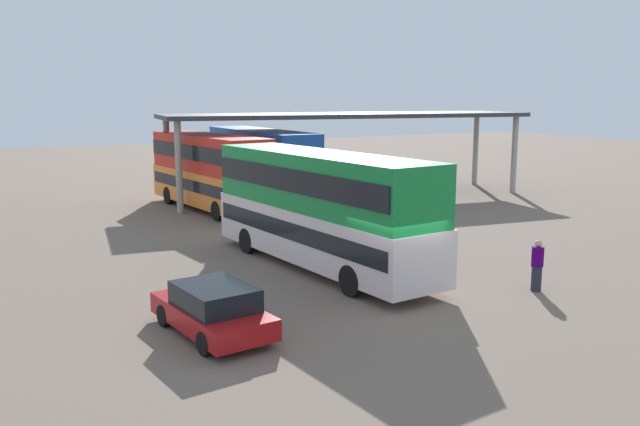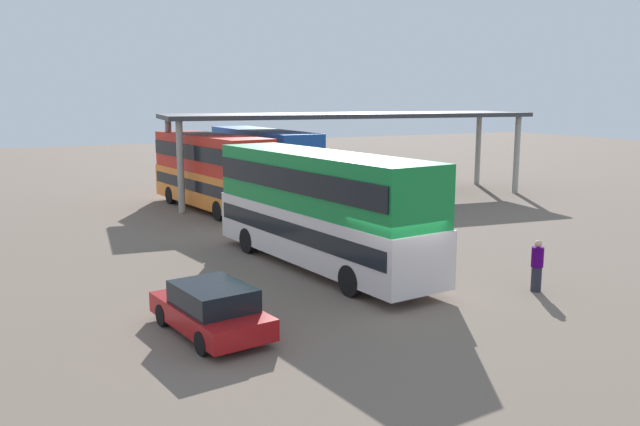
{
  "view_description": "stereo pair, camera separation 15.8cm",
  "coord_description": "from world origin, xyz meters",
  "px_view_note": "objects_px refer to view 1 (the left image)",
  "views": [
    {
      "loc": [
        -10.84,
        -15.85,
        6.13
      ],
      "look_at": [
        -0.31,
        4.67,
        2.0
      ],
      "focal_mm": 36.91,
      "sensor_mm": 36.0,
      "label": 1
    },
    {
      "loc": [
        -10.7,
        -15.92,
        6.13
      ],
      "look_at": [
        -0.31,
        4.67,
        2.0
      ],
      "focal_mm": 36.91,
      "sensor_mm": 36.0,
      "label": 2
    }
  ],
  "objects_px": {
    "parked_hatchback": "(213,309)",
    "double_decker_mid_row": "(261,161)",
    "double_decker_near_canopy": "(209,169)",
    "pedestrian_waiting": "(537,266)",
    "double_decker_main": "(320,205)"
  },
  "relations": [
    {
      "from": "parked_hatchback",
      "to": "double_decker_mid_row",
      "type": "bearing_deg",
      "value": -33.69
    },
    {
      "from": "double_decker_near_canopy",
      "to": "pedestrian_waiting",
      "type": "relative_size",
      "value": 6.24
    },
    {
      "from": "double_decker_mid_row",
      "to": "pedestrian_waiting",
      "type": "relative_size",
      "value": 6.9
    },
    {
      "from": "double_decker_mid_row",
      "to": "parked_hatchback",
      "type": "bearing_deg",
      "value": 153.33
    },
    {
      "from": "double_decker_main",
      "to": "double_decker_mid_row",
      "type": "distance_m",
      "value": 16.41
    },
    {
      "from": "pedestrian_waiting",
      "to": "double_decker_main",
      "type": "bearing_deg",
      "value": 114.89
    },
    {
      "from": "double_decker_main",
      "to": "parked_hatchback",
      "type": "bearing_deg",
      "value": 123.8
    },
    {
      "from": "parked_hatchback",
      "to": "double_decker_mid_row",
      "type": "distance_m",
      "value": 22.86
    },
    {
      "from": "double_decker_main",
      "to": "double_decker_mid_row",
      "type": "bearing_deg",
      "value": -21.52
    },
    {
      "from": "parked_hatchback",
      "to": "pedestrian_waiting",
      "type": "relative_size",
      "value": 2.55
    },
    {
      "from": "double_decker_mid_row",
      "to": "double_decker_near_canopy",
      "type": "bearing_deg",
      "value": 119.07
    },
    {
      "from": "double_decker_mid_row",
      "to": "pedestrian_waiting",
      "type": "height_order",
      "value": "double_decker_mid_row"
    },
    {
      "from": "pedestrian_waiting",
      "to": "parked_hatchback",
      "type": "bearing_deg",
      "value": 159.56
    },
    {
      "from": "pedestrian_waiting",
      "to": "double_decker_near_canopy",
      "type": "bearing_deg",
      "value": 88.21
    },
    {
      "from": "parked_hatchback",
      "to": "double_decker_mid_row",
      "type": "height_order",
      "value": "double_decker_mid_row"
    }
  ]
}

